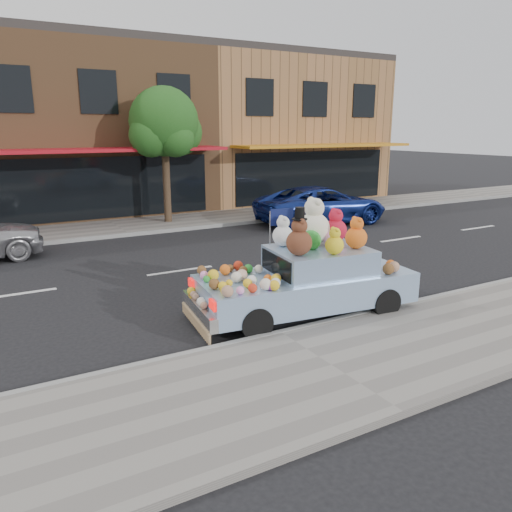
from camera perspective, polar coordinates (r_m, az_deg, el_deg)
ground at (r=13.39m, az=-8.66°, el=-1.69°), size 120.00×120.00×0.00m
near_sidewalk at (r=8.01m, az=8.61°, el=-12.57°), size 60.00×3.00×0.12m
far_sidewalk at (r=19.45m, az=-15.54°, el=3.15°), size 60.00×3.00×0.12m
near_kerb at (r=9.12m, az=2.77°, el=-8.92°), size 60.00×0.12×0.13m
far_kerb at (r=18.02m, az=-14.36°, el=2.38°), size 60.00×0.12×0.13m
storefront_mid at (r=24.46m, az=-19.36°, el=13.53°), size 10.00×9.80×7.30m
storefront_right at (r=28.07m, az=1.75°, el=14.32°), size 10.00×9.80×7.30m
street_tree at (r=19.73m, az=-10.42°, el=14.22°), size 3.00×2.70×5.22m
car_blue at (r=19.94m, az=7.53°, el=5.80°), size 5.41×2.68×1.47m
art_car at (r=10.06m, az=5.89°, el=-2.20°), size 4.65×2.24×2.32m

